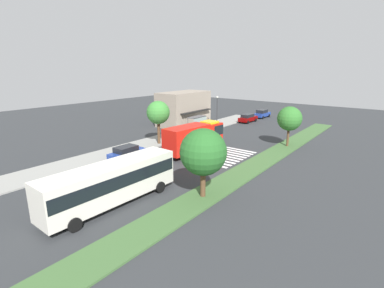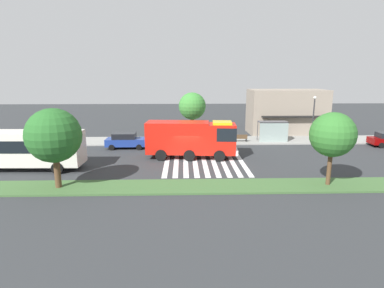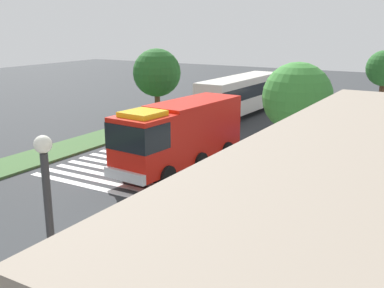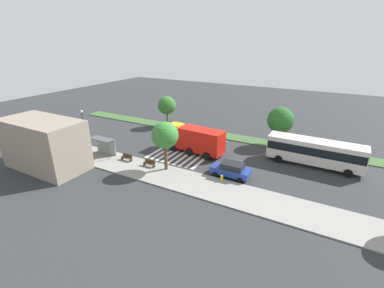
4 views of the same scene
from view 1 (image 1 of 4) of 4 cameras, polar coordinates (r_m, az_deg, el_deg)
The scene contains 18 objects.
ground_plane at distance 36.28m, azimuth 0.93°, elevation -2.11°, with size 120.00×120.00×0.00m, color #2D3033.
sidewalk at distance 41.81m, azimuth -8.63°, elevation 0.14°, with size 60.00×4.81×0.14m, color gray.
median_strip at distance 32.47m, azimuth 12.01°, elevation -4.41°, with size 60.00×3.00×0.14m, color #3D6033.
crosswalk at distance 37.57m, azimuth 2.45°, elevation -1.51°, with size 7.65×11.26×0.01m.
fire_truck at distance 36.66m, azimuth 0.73°, elevation 1.46°, with size 9.22×3.37×3.72m.
parked_car_west at distance 34.59m, azimuth -12.72°, elevation -1.78°, with size 4.60×2.13×1.78m.
parked_car_mid at distance 58.60m, azimuth 11.01°, elevation 5.10°, with size 4.87×2.19×1.65m.
parked_car_east at distance 64.64m, azimuth 13.74°, elevation 5.89°, with size 4.55×2.19×1.75m.
transit_bus at distance 23.63m, azimuth -15.65°, elevation -7.07°, with size 11.53×3.07×3.41m.
bus_stop_shelter at distance 48.63m, azimuth 1.31°, elevation 4.60°, with size 3.50×1.40×2.46m.
bench_near_shelter at distance 45.81m, azimuth -1.69°, elevation 2.29°, with size 1.60×0.50×0.90m.
bench_west_of_shelter at distance 43.08m, azimuth -4.80°, elevation 1.42°, with size 1.60×0.50×0.90m.
street_lamp at distance 51.65m, azimuth 5.00°, elevation 6.96°, with size 0.36×0.36×5.61m.
storefront_building at distance 54.86m, azimuth -1.63°, elevation 7.07°, with size 10.46×6.03×6.19m.
sidewalk_tree_west at distance 40.43m, azimuth -6.72°, elevation 6.16°, with size 3.23×3.23×6.05m.
median_tree_far_west at distance 23.36m, azimuth 2.24°, elevation -1.66°, with size 3.88×3.88×5.82m.
median_tree_west at distance 41.04m, azimuth 18.78°, elevation 4.77°, with size 3.28×3.28×5.46m.
fire_hydrant at distance 36.24m, azimuth -13.91°, elevation -1.78°, with size 0.28×0.28×0.70m, color gold.
Camera 1 is at (-27.83, -20.67, 10.71)m, focal length 26.89 mm.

